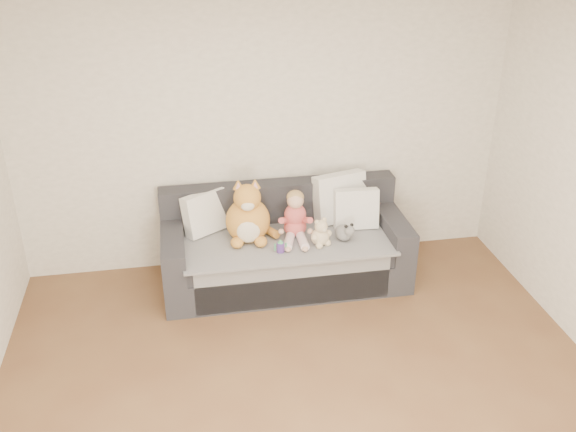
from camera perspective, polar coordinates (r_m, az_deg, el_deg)
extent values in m
plane|color=white|center=(3.14, 4.21, 14.81)|extent=(5.00, 5.00, 0.00)
plane|color=beige|center=(5.86, -2.17, 7.48)|extent=(4.50, 0.00, 4.50)
cube|color=#2B2A30|center=(5.95, -0.26, -4.51)|extent=(2.20, 0.90, 0.30)
cube|color=#2B2A30|center=(5.81, -0.21, -2.77)|extent=(1.90, 0.80, 0.15)
cube|color=#2B2A30|center=(6.01, -0.84, 1.28)|extent=(2.20, 0.20, 0.40)
cube|color=#2B2A30|center=(5.73, -10.17, -2.81)|extent=(0.20, 0.90, 0.30)
cube|color=#2B2A30|center=(6.03, 9.14, -1.14)|extent=(0.20, 0.90, 0.30)
cube|color=gray|center=(5.75, -0.18, -2.11)|extent=(1.85, 0.88, 0.02)
cube|color=gray|center=(5.54, 0.53, -6.19)|extent=(1.70, 0.02, 0.41)
cube|color=silver|center=(5.82, -7.37, 0.29)|extent=(0.45, 0.38, 0.39)
cube|color=silver|center=(6.00, 4.63, 1.67)|extent=(0.54, 0.34, 0.47)
cube|color=silver|center=(5.89, 6.08, 0.64)|extent=(0.41, 0.20, 0.38)
ellipsoid|color=#C5454C|center=(5.76, 0.64, -0.98)|extent=(0.21, 0.17, 0.17)
ellipsoid|color=#C5454C|center=(5.72, 0.64, 0.11)|extent=(0.20, 0.17, 0.22)
ellipsoid|color=#DBAA8C|center=(5.64, 0.66, 1.38)|extent=(0.15, 0.15, 0.15)
ellipsoid|color=tan|center=(5.65, 0.65, 1.70)|extent=(0.15, 0.15, 0.12)
cylinder|color=#C5454C|center=(5.66, -0.33, -0.39)|extent=(0.14, 0.21, 0.13)
cylinder|color=#C5454C|center=(5.67, 1.66, -0.37)|extent=(0.09, 0.21, 0.13)
ellipsoid|color=#DBAA8C|center=(5.63, -0.62, -1.39)|extent=(0.05, 0.05, 0.05)
ellipsoid|color=#DBAA8C|center=(5.63, 1.99, -1.36)|extent=(0.05, 0.05, 0.05)
cylinder|color=#E5B2C6|center=(5.63, 0.10, -2.23)|extent=(0.15, 0.27, 0.09)
cylinder|color=#E5B2C6|center=(5.63, 1.30, -2.22)|extent=(0.08, 0.26, 0.09)
ellipsoid|color=#DBAA8C|center=(5.52, -0.02, -2.93)|extent=(0.06, 0.08, 0.04)
ellipsoid|color=#DBAA8C|center=(5.52, 1.51, -2.91)|extent=(0.06, 0.08, 0.04)
ellipsoid|color=#B96F29|center=(5.67, -3.59, -0.41)|extent=(0.39, 0.34, 0.42)
ellipsoid|color=beige|center=(5.57, -3.53, -1.34)|extent=(0.21, 0.09, 0.23)
ellipsoid|color=#B96F29|center=(5.54, -3.65, 1.63)|extent=(0.24, 0.24, 0.24)
ellipsoid|color=beige|center=(5.46, -3.60, 0.87)|extent=(0.11, 0.07, 0.08)
cone|color=#B96F29|center=(5.53, -4.45, 2.85)|extent=(0.10, 0.10, 0.08)
cone|color=pink|center=(5.52, -4.44, 2.74)|extent=(0.06, 0.06, 0.05)
cone|color=#B96F29|center=(5.53, -2.94, 2.91)|extent=(0.10, 0.10, 0.08)
cone|color=pink|center=(5.52, -2.93, 2.80)|extent=(0.06, 0.06, 0.05)
ellipsoid|color=#B96F29|center=(5.60, -4.55, -2.37)|extent=(0.11, 0.14, 0.09)
ellipsoid|color=#B96F29|center=(5.60, -2.43, -2.28)|extent=(0.11, 0.14, 0.09)
cylinder|color=#B96F29|center=(5.79, -1.72, -1.29)|extent=(0.18, 0.27, 0.09)
ellipsoid|color=beige|center=(5.62, 2.88, -1.87)|extent=(0.16, 0.14, 0.16)
ellipsoid|color=beige|center=(5.56, 2.97, -0.93)|extent=(0.11, 0.11, 0.11)
ellipsoid|color=beige|center=(5.52, 2.59, -0.55)|extent=(0.04, 0.04, 0.04)
ellipsoid|color=beige|center=(5.56, 3.24, -0.33)|extent=(0.04, 0.04, 0.04)
ellipsoid|color=beige|center=(5.53, 3.24, -1.23)|extent=(0.04, 0.04, 0.04)
ellipsoid|color=beige|center=(5.55, 2.39, -1.94)|extent=(0.06, 0.06, 0.06)
ellipsoid|color=beige|center=(5.63, 3.61, -1.53)|extent=(0.06, 0.06, 0.06)
ellipsoid|color=beige|center=(5.58, 2.80, -2.65)|extent=(0.06, 0.06, 0.06)
ellipsoid|color=beige|center=(5.63, 3.53, -2.39)|extent=(0.06, 0.06, 0.06)
ellipsoid|color=white|center=(5.72, 4.97, -1.47)|extent=(0.15, 0.19, 0.14)
ellipsoid|color=white|center=(5.63, 5.51, -1.32)|extent=(0.09, 0.09, 0.09)
ellipsoid|color=black|center=(5.60, 5.18, -0.94)|extent=(0.03, 0.03, 0.03)
ellipsoid|color=black|center=(5.64, 5.69, -0.79)|extent=(0.03, 0.03, 0.03)
cylinder|color=#543186|center=(5.51, -0.67, -2.80)|extent=(0.07, 0.07, 0.09)
cone|color=#3FA665|center=(5.48, -0.68, -2.27)|extent=(0.07, 0.07, 0.04)
cylinder|color=#3FA665|center=(5.50, -1.16, -2.78)|extent=(0.02, 0.02, 0.06)
cylinder|color=#3FA665|center=(5.51, -0.18, -2.72)|extent=(0.02, 0.02, 0.06)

